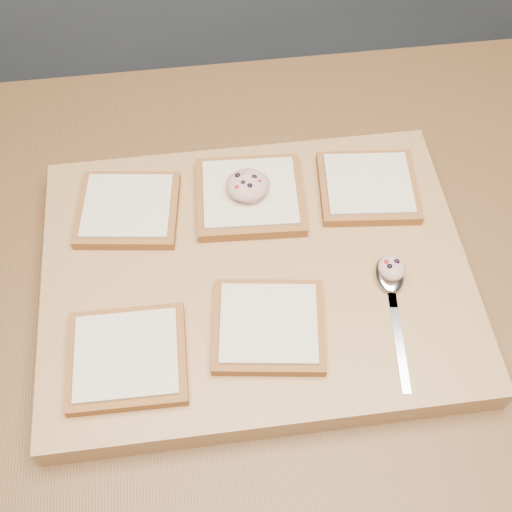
# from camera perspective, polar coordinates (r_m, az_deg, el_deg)

# --- Properties ---
(ground) EXTENTS (4.00, 4.00, 0.00)m
(ground) POSITION_cam_1_polar(r_m,az_deg,el_deg) (1.64, 6.27, -17.81)
(ground) COLOR #515459
(ground) RESTS_ON ground
(island_counter) EXTENTS (2.00, 0.80, 0.90)m
(island_counter) POSITION_cam_1_polar(r_m,az_deg,el_deg) (1.21, 8.30, -12.31)
(island_counter) COLOR slate
(island_counter) RESTS_ON ground
(cutting_board) EXTENTS (0.50, 0.38, 0.04)m
(cutting_board) POSITION_cam_1_polar(r_m,az_deg,el_deg) (0.76, 0.00, -1.82)
(cutting_board) COLOR tan
(cutting_board) RESTS_ON island_counter
(bread_far_left) EXTENTS (0.13, 0.13, 0.02)m
(bread_far_left) POSITION_cam_1_polar(r_m,az_deg,el_deg) (0.80, -11.31, 4.14)
(bread_far_left) COLOR brown
(bread_far_left) RESTS_ON cutting_board
(bread_far_center) EXTENTS (0.14, 0.13, 0.02)m
(bread_far_center) POSITION_cam_1_polar(r_m,az_deg,el_deg) (0.80, -0.54, 5.37)
(bread_far_center) COLOR brown
(bread_far_center) RESTS_ON cutting_board
(bread_far_right) EXTENTS (0.13, 0.12, 0.02)m
(bread_far_right) POSITION_cam_1_polar(r_m,az_deg,el_deg) (0.82, 9.93, 6.10)
(bread_far_right) COLOR brown
(bread_far_right) RESTS_ON cutting_board
(bread_near_left) EXTENTS (0.13, 0.12, 0.02)m
(bread_near_left) POSITION_cam_1_polar(r_m,az_deg,el_deg) (0.70, -11.39, -8.80)
(bread_near_left) COLOR brown
(bread_near_left) RESTS_ON cutting_board
(bread_near_center) EXTENTS (0.13, 0.13, 0.02)m
(bread_near_center) POSITION_cam_1_polar(r_m,az_deg,el_deg) (0.70, 1.12, -6.21)
(bread_near_center) COLOR brown
(bread_near_center) RESTS_ON cutting_board
(tuna_salad_dollop) EXTENTS (0.05, 0.05, 0.02)m
(tuna_salad_dollop) POSITION_cam_1_polar(r_m,az_deg,el_deg) (0.78, -0.77, 6.32)
(tuna_salad_dollop) COLOR tan
(tuna_salad_dollop) RESTS_ON bread_far_center
(spoon) EXTENTS (0.04, 0.17, 0.01)m
(spoon) POSITION_cam_1_polar(r_m,az_deg,el_deg) (0.75, 11.90, -2.43)
(spoon) COLOR silver
(spoon) RESTS_ON cutting_board
(spoon_salad) EXTENTS (0.03, 0.03, 0.02)m
(spoon_salad) POSITION_cam_1_polar(r_m,az_deg,el_deg) (0.74, 11.97, -1.01)
(spoon_salad) COLOR tan
(spoon_salad) RESTS_ON spoon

